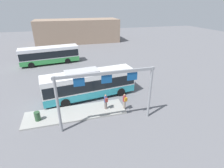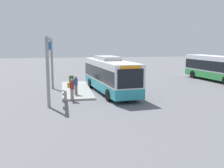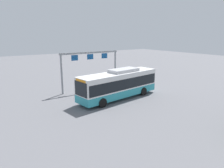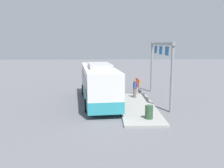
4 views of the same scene
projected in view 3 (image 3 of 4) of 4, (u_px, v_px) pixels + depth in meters
The scene contains 7 objects.
ground_plane at pixel (119, 98), 24.81m from camera, with size 120.00×120.00×0.00m, color slate.
platform_curb at pixel (117, 89), 28.39m from camera, with size 10.00×2.80×0.16m, color #9E9E99.
bus_main at pixel (119, 83), 24.39m from camera, with size 10.83×3.81×3.46m.
person_boarding at pixel (82, 87), 25.87m from camera, with size 0.42×0.58×1.67m.
person_waiting_near at pixel (96, 85), 26.59m from camera, with size 0.37×0.55×1.67m.
platform_sign_gantry at pixel (90, 63), 27.91m from camera, with size 8.62×0.24×5.20m.
trash_bin at pixel (135, 82), 30.49m from camera, with size 0.52×0.52×0.90m, color #2D5133.
Camera 3 is at (14.18, 19.03, 7.46)m, focal length 33.30 mm.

